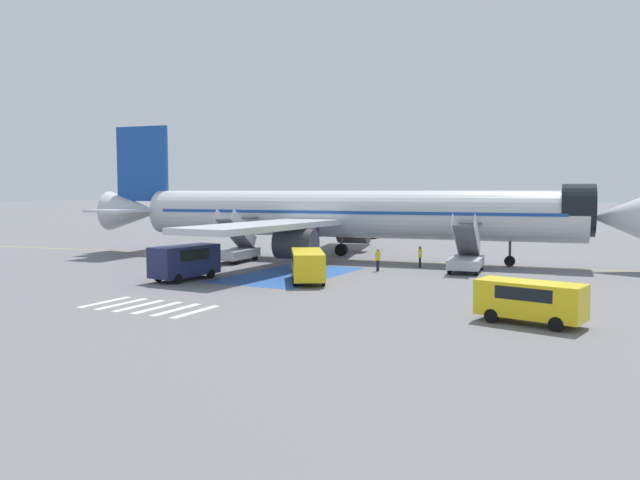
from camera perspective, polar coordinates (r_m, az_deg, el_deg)
The scene contains 18 objects.
ground_plane at distance 53.05m, azimuth 3.00°, elevation -1.90°, with size 600.00×600.00×0.00m, color slate.
apron_leadline_yellow at distance 53.49m, azimuth 2.71°, elevation -1.84°, with size 0.20×81.62×0.01m, color gold.
apron_stand_patch_blue at distance 44.20m, azimuth -2.71°, elevation -3.18°, with size 6.51×11.90×0.01m, color #2856A8.
apron_walkway_bar_0 at distance 35.30m, azimuth -19.07°, elevation -5.38°, with size 0.44×3.60×0.01m, color silver.
apron_walkway_bar_1 at distance 34.47m, azimuth -17.66°, elevation -5.58°, with size 0.44×3.60×0.01m, color silver.
apron_walkway_bar_2 at distance 33.66m, azimuth -16.18°, elevation -5.79°, with size 0.44×3.60×0.01m, color silver.
apron_walkway_bar_3 at distance 32.87m, azimuth -14.63°, elevation -6.00°, with size 0.44×3.60×0.01m, color silver.
apron_walkway_bar_4 at distance 32.11m, azimuth -13.00°, elevation -6.22°, with size 0.44×3.60×0.01m, color silver.
apron_walkway_bar_5 at distance 31.37m, azimuth -11.29°, elevation -6.44°, with size 0.44×3.60×0.01m, color silver.
airliner at distance 53.40m, azimuth 2.04°, elevation 2.37°, with size 48.13×35.41×12.08m.
boarding_stairs_forward at distance 46.78m, azimuth 13.21°, elevation -1.60°, with size 2.71×5.41×4.33m.
boarding_stairs_aft at distance 52.43m, azimuth -7.66°, elevation -0.85°, with size 2.71×5.41×4.49m.
fuel_tanker at distance 81.06m, azimuth 5.29°, elevation 1.59°, with size 3.09×10.94×3.59m.
service_van_0 at distance 40.44m, azimuth -1.14°, elevation -2.16°, with size 4.44×5.69×2.03m.
service_van_1 at distance 29.32m, azimuth 18.66°, elevation -5.09°, with size 4.88×2.74×1.89m.
service_van_2 at distance 42.35m, azimuth -12.25°, elevation -1.76°, with size 2.53×5.05×2.30m.
ground_crew_0 at distance 48.75m, azimuth 9.13°, elevation -1.40°, with size 0.28×0.45×1.65m.
ground_crew_1 at distance 46.13m, azimuth 5.31°, elevation -1.68°, with size 0.27×0.45×1.67m.
Camera 1 is at (20.82, -48.44, 5.91)m, focal length 35.00 mm.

